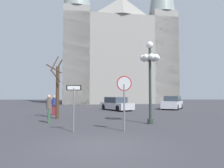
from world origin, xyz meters
The scene contains 10 objects.
ground_plane centered at (0.00, 0.00, 0.00)m, with size 120.00×120.00×0.00m, color #38383D.
cathedral centered at (2.28, 33.92, 11.64)m, with size 22.39×13.18×36.54m.
stop_sign centered at (1.04, 3.01, 1.88)m, with size 0.72×0.21×2.70m.
one_way_arrow_sign centered at (-1.40, 2.85, 1.46)m, with size 0.72×0.07×2.24m.
street_lamp centered at (2.82, 5.50, 3.63)m, with size 1.25×1.25×5.06m.
bare_tree centered at (-3.52, 8.19, 2.15)m, with size 1.21×1.32×4.71m.
parked_car_near_silver centered at (1.11, 16.12, 0.68)m, with size 3.73×4.63×1.47m.
parked_car_far_white centered at (7.89, 17.75, 0.73)m, with size 3.54×4.52×1.56m.
pedestrian_walking centered at (-3.47, 5.92, 1.07)m, with size 0.32×0.32×1.76m.
pedestrian_standing centered at (-4.46, 10.91, 1.01)m, with size 0.32×0.32×1.68m.
Camera 1 is at (0.30, -7.27, 1.82)m, focal length 33.56 mm.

